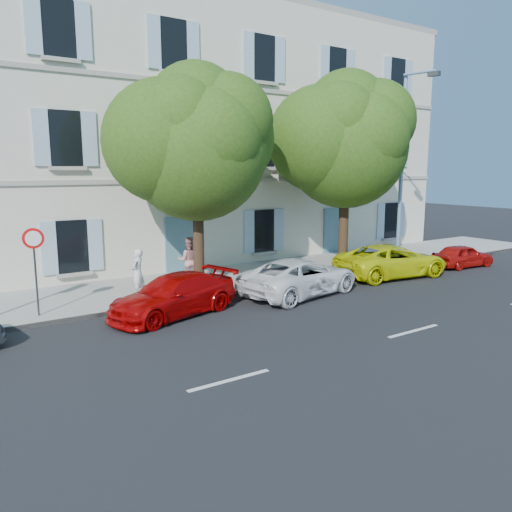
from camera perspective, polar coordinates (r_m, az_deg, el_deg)
ground at (r=17.50m, az=7.32°, el=-5.04°), size 90.00×90.00×0.00m
sidewalk at (r=20.95m, az=-0.65°, el=-2.26°), size 36.00×4.50×0.15m
kerb at (r=19.21m, az=2.88°, el=-3.38°), size 36.00×0.16×0.16m
building at (r=25.54m, az=-7.89°, el=13.21°), size 28.00×7.00×12.00m
car_red_coupe at (r=15.69m, az=-9.40°, el=-4.47°), size 4.68×2.86×1.27m
car_white_coupe at (r=18.04m, az=5.07°, el=-2.37°), size 5.11×3.04×1.33m
car_yellow_supercar at (r=21.77m, az=15.26°, el=-0.51°), size 5.18×2.87×1.37m
car_red_hatchback at (r=24.97m, az=22.54°, el=0.03°), size 3.24×1.54×1.07m
tree_left at (r=17.99m, az=-6.80°, el=11.91°), size 5.00×5.00×7.75m
tree_right at (r=22.55m, az=10.23°, el=12.15°), size 5.35×5.35×8.24m
road_sign at (r=16.04m, az=-24.01°, el=0.32°), size 0.61×0.16×2.65m
street_lamp at (r=23.99m, az=16.66°, el=10.63°), size 0.43×1.82×8.49m
pedestrian_a at (r=17.70m, az=-13.35°, el=-1.85°), size 0.70×0.69×1.63m
pedestrian_b at (r=19.22m, az=-7.68°, el=-0.49°), size 1.09×1.00×1.80m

